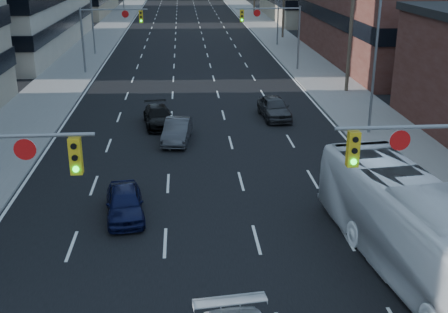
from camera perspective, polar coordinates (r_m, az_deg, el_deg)
name	(u,v)px	position (r m, az deg, el deg)	size (l,w,h in m)	color
road_surface	(185,0)	(137.96, -3.98, 15.62)	(18.00, 300.00, 0.02)	black
sidewalk_left	(136,0)	(138.35, -8.93, 15.48)	(5.00, 300.00, 0.15)	slate
storefront_right_mid	(424,16)	(63.02, 19.65, 13.33)	(20.00, 30.00, 9.00)	#472119
signal_far_left	(107,27)	(53.35, -11.77, 12.80)	(6.09, 0.33, 6.00)	slate
signal_far_right	(275,25)	(53.62, 5.18, 13.16)	(6.09, 0.33, 6.00)	slate
utility_pole_block	(352,19)	(45.74, 12.83, 13.43)	(2.20, 0.28, 11.00)	#4C3D2D
streetlight_left_mid	(93,8)	(63.49, -13.16, 14.49)	(2.03, 0.22, 9.00)	slate
streetlight_right_near	(373,53)	(34.90, 14.91, 10.11)	(2.03, 0.22, 9.00)	slate
streetlight_right_far	(277,3)	(68.71, 5.41, 15.30)	(2.03, 0.22, 9.00)	slate
transit_bus	(419,232)	(20.56, 19.23, -7.25)	(2.80, 11.95, 3.33)	white
sedan_blue	(125,203)	(24.33, -10.07, -4.64)	(1.55, 3.86, 1.32)	black
sedan_grey_center	(177,131)	(33.57, -4.77, 2.64)	(1.43, 4.11, 1.35)	#373739
sedan_black_far	(158,116)	(36.84, -6.71, 4.07)	(1.75, 4.30, 1.25)	black
sedan_grey_right	(274,108)	(38.40, 5.13, 4.97)	(1.75, 4.34, 1.48)	#2C2C2F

